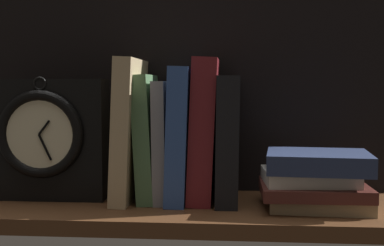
{
  "coord_description": "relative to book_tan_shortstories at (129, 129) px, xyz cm",
  "views": [
    {
      "loc": [
        10.07,
        -85.24,
        20.1
      ],
      "look_at": [
        2.9,
        3.05,
        13.6
      ],
      "focal_mm": 47.44,
      "sensor_mm": 36.0,
      "label": 1
    }
  ],
  "objects": [
    {
      "name": "book_black_skeptic",
      "position": [
        17.43,
        0.0,
        -1.53
      ],
      "size": [
        4.01,
        16.05,
        21.8
      ],
      "primitive_type": "cube",
      "rotation": [
        0.0,
        0.01,
        0.0
      ],
      "color": "black",
      "rests_on": "ground_plane"
    },
    {
      "name": "book_stack_side",
      "position": [
        31.87,
        -4.75,
        -7.62
      ],
      "size": [
        18.03,
        14.54,
        9.32
      ],
      "color": "#9E8966",
      "rests_on": "ground_plane"
    },
    {
      "name": "ground_plane",
      "position": [
        8.25,
        -3.05,
        -13.66
      ],
      "size": [
        79.99,
        25.23,
        2.5
      ],
      "primitive_type": "cube",
      "color": "#4C2D19"
    },
    {
      "name": "back_panel",
      "position": [
        8.25,
        8.96,
        8.38
      ],
      "size": [
        79.99,
        1.2,
        41.57
      ],
      "primitive_type": "cube",
      "color": "black",
      "rests_on": "ground_plane"
    },
    {
      "name": "book_green_romantic",
      "position": [
        3.22,
        0.0,
        -1.42
      ],
      "size": [
        3.93,
        13.11,
        22.09
      ],
      "primitive_type": "cube",
      "rotation": [
        0.0,
        -0.05,
        0.0
      ],
      "color": "#476B44",
      "rests_on": "ground_plane"
    },
    {
      "name": "book_tan_shortstories",
      "position": [
        0.0,
        0.0,
        0.0
      ],
      "size": [
        4.15,
        16.72,
        24.93
      ],
      "primitive_type": "cube",
      "rotation": [
        0.0,
        0.05,
        0.0
      ],
      "color": "tan",
      "rests_on": "ground_plane"
    },
    {
      "name": "book_gray_chess",
      "position": [
        6.02,
        0.0,
        -1.98
      ],
      "size": [
        2.41,
        13.05,
        20.89
      ],
      "primitive_type": "cube",
      "rotation": [
        0.0,
        -0.01,
        0.0
      ],
      "color": "gray",
      "rests_on": "ground_plane"
    },
    {
      "name": "book_blue_modern",
      "position": [
        9.1,
        0.0,
        -0.78
      ],
      "size": [
        4.16,
        15.69,
        23.35
      ],
      "primitive_type": "cube",
      "rotation": [
        0.0,
        0.03,
        0.0
      ],
      "color": "#2D4C8E",
      "rests_on": "ground_plane"
    },
    {
      "name": "book_maroon_dawkins",
      "position": [
        13.18,
        0.0,
        -0.01
      ],
      "size": [
        5.2,
        13.7,
        24.95
      ],
      "primitive_type": "cube",
      "rotation": [
        0.0,
        0.04,
        0.0
      ],
      "color": "maroon",
      "rests_on": "ground_plane"
    },
    {
      "name": "framed_clock",
      "position": [
        -14.66,
        -1.47,
        -1.56
      ],
      "size": [
        21.29,
        7.31,
        21.69
      ],
      "color": "black",
      "rests_on": "ground_plane"
    }
  ]
}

